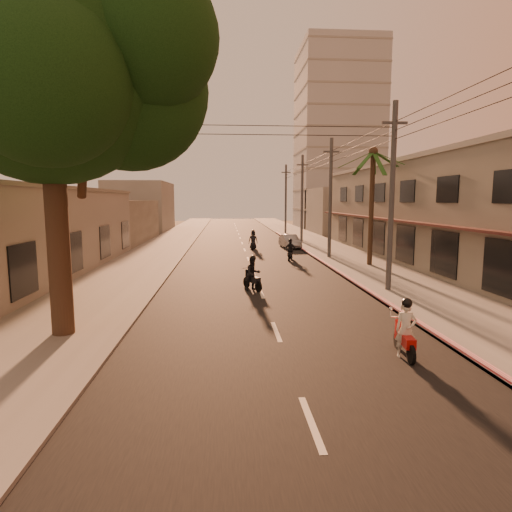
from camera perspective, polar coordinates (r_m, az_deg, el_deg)
The scene contains 19 objects.
ground at distance 12.86m, azimuth 3.78°, elevation -12.77°, with size 160.00×160.00×0.00m, color #383023.
road at distance 32.30m, azimuth -1.05°, elevation -0.41°, with size 10.00×140.00×0.02m, color black.
sidewalk_right at distance 33.53m, azimuth 11.86°, elevation -0.19°, with size 5.00×140.00×0.12m, color slate.
sidewalk_left at distance 32.77m, azimuth -14.26°, elevation -0.44°, with size 5.00×140.00×0.12m, color slate.
curb_stripe at distance 28.12m, azimuth 9.94°, elevation -1.52°, with size 0.20×60.00×0.20m, color red.
shophouse_row at distance 33.79m, azimuth 23.61°, elevation 5.51°, with size 8.80×34.20×7.30m.
left_building at distance 28.78m, azimuth -29.41°, elevation 2.84°, with size 8.20×24.20×5.20m.
distant_tower at distance 70.86m, azimuth 10.80°, elevation 15.10°, with size 12.10×12.10×28.00m.
broadleaf_tree at distance 15.46m, azimuth -24.38°, elevation 21.95°, with size 9.60×8.70×12.10m.
palm_tree at distance 29.70m, azimuth 15.34°, elevation 12.45°, with size 5.00×5.00×8.20m.
utility_poles at distance 32.97m, azimuth 9.96°, elevation 11.01°, with size 1.20×48.26×9.00m.
filler_right at distance 59.08m, azimuth 11.39°, elevation 5.94°, with size 8.00×14.00×6.00m, color #9A948B.
filler_left_near at distance 47.62m, azimuth -19.11°, elevation 4.37°, with size 8.00×14.00×4.40m, color #9A948B.
filler_left_far at distance 65.13m, azimuth -15.06°, elevation 6.40°, with size 8.00×14.00×7.00m, color #9A948B.
scooter_red at distance 12.99m, azimuth 19.30°, elevation -9.45°, with size 0.72×1.76×1.72m.
scooter_mid_a at distance 21.16m, azimuth -0.41°, elevation -2.43°, with size 1.29×1.65×1.75m.
scooter_mid_b at distance 31.59m, azimuth 4.58°, elevation 0.74°, with size 1.12×1.63×1.64m.
scooter_far_a at distance 38.66m, azimuth -0.38°, elevation 2.07°, with size 0.94×1.81×1.78m.
parked_car at distance 39.87m, azimuth 4.53°, elevation 1.96°, with size 1.73×3.90×1.24m, color #919398.
Camera 1 is at (-1.68, -11.95, 4.45)m, focal length 30.00 mm.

